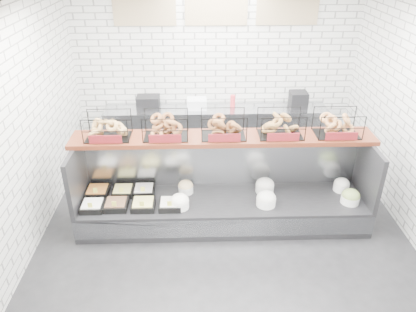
{
  "coord_description": "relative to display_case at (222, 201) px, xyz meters",
  "views": [
    {
      "loc": [
        -0.36,
        -4.39,
        3.63
      ],
      "look_at": [
        -0.21,
        0.45,
        0.99
      ],
      "focal_mm": 35.0,
      "sensor_mm": 36.0,
      "label": 1
    }
  ],
  "objects": [
    {
      "name": "bagel_shelf",
      "position": [
        0.02,
        0.18,
        1.06
      ],
      "size": [
        4.1,
        0.5,
        0.4
      ],
      "color": "#42190E",
      "rests_on": "display_case"
    },
    {
      "name": "ground",
      "position": [
        0.02,
        -0.34,
        -0.33
      ],
      "size": [
        5.5,
        5.5,
        0.0
      ],
      "primitive_type": "plane",
      "color": "black",
      "rests_on": "ground"
    },
    {
      "name": "display_case",
      "position": [
        0.0,
        0.0,
        0.0
      ],
      "size": [
        4.0,
        0.9,
        1.2
      ],
      "color": "black",
      "rests_on": "ground"
    },
    {
      "name": "room_shell",
      "position": [
        0.02,
        0.26,
        1.73
      ],
      "size": [
        5.02,
        5.51,
        3.01
      ],
      "color": "silver",
      "rests_on": "ground"
    },
    {
      "name": "prep_counter",
      "position": [
        0.02,
        2.09,
        0.14
      ],
      "size": [
        4.0,
        0.6,
        1.2
      ],
      "color": "#93969B",
      "rests_on": "ground"
    }
  ]
}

